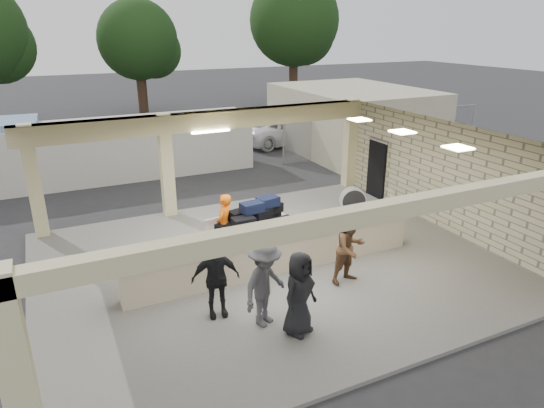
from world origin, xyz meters
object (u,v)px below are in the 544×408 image
car_white_b (358,122)px  car_dark (270,126)px  passenger_b (216,279)px  car_white_a (285,130)px  baggage_counter (277,254)px  baggage_handler (224,225)px  drum_fan (353,200)px  luggage_cart (257,225)px  passenger_a (350,248)px  passenger_c (265,285)px  passenger_d (299,294)px  container_white (120,149)px

car_white_b → car_dark: (-5.02, 1.60, -0.12)m
passenger_b → car_white_a: passenger_b is taller
baggage_counter → baggage_handler: baggage_handler is taller
drum_fan → passenger_b: size_ratio=0.54×
drum_fan → car_white_b: (7.93, 11.03, 0.13)m
luggage_cart → passenger_a: bearing=-72.8°
luggage_cart → car_white_b: (12.00, 12.19, -0.16)m
drum_fan → car_white_a: bearing=95.5°
passenger_b → car_white_b: size_ratio=0.38×
baggage_counter → passenger_c: 2.46m
baggage_counter → passenger_a: 1.94m
car_dark → car_white_b: bearing=-89.8°
drum_fan → passenger_c: (-5.37, -4.52, 0.43)m
passenger_d → car_dark: (7.78, 17.74, -0.38)m
baggage_counter → passenger_a: (1.39, -1.28, 0.44)m
baggage_counter → passenger_b: size_ratio=4.51×
baggage_counter → container_white: bearing=101.4°
passenger_c → car_white_b: size_ratio=0.40×
passenger_c → container_white: container_white is taller
car_white_b → car_dark: 5.27m
passenger_d → car_white_a: size_ratio=0.36×
car_white_a → drum_fan: bearing=156.7°
luggage_cart → car_dark: 15.46m
baggage_handler → passenger_b: size_ratio=0.98×
baggage_counter → car_white_a: car_white_a is taller
passenger_a → car_white_a: 15.64m
drum_fan → car_white_b: car_white_b is taller
passenger_d → car_white_b: size_ratio=0.38×
car_white_b → passenger_b: bearing=163.6°
baggage_handler → passenger_d: size_ratio=0.97×
passenger_b → baggage_counter: bearing=39.6°
baggage_counter → car_white_b: car_white_b is taller
passenger_d → car_white_b: 20.59m
drum_fan → passenger_c: size_ratio=0.51×
luggage_cart → passenger_a: 2.94m
baggage_counter → car_dark: car_dark is taller
passenger_b → car_white_b: 20.45m
passenger_b → passenger_c: size_ratio=0.95×
luggage_cart → drum_fan: 4.24m
baggage_handler → car_dark: bearing=-167.4°
drum_fan → car_white_b: size_ratio=0.21×
baggage_handler → passenger_a: size_ratio=0.97×
car_dark → container_white: 10.16m
passenger_c → car_white_b: passenger_c is taller
baggage_counter → luggage_cart: 1.36m
drum_fan → baggage_handler: 5.07m
passenger_c → car_white_b: (13.30, 15.55, -0.30)m
baggage_handler → passenger_c: size_ratio=0.93×
car_dark → container_white: container_white is taller
passenger_d → car_white_a: 17.75m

